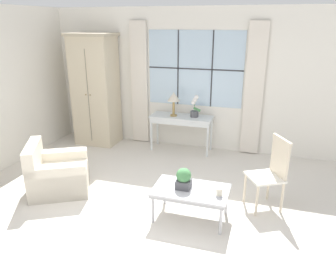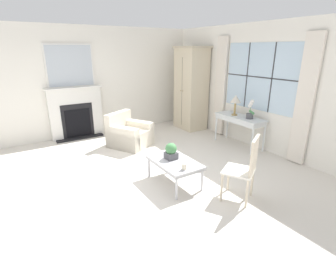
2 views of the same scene
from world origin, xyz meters
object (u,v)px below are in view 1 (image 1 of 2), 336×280
Objects in this scene: table_lamp at (174,98)px; potted_plant_small at (184,178)px; armchair_upholstered at (57,175)px; armoire at (96,90)px; potted_orchid at (195,108)px; side_chair_wooden at (272,169)px; console_table at (181,120)px; pillar_candle at (219,192)px; coffee_table at (191,192)px.

table_lamp reaches higher than potted_plant_small.
potted_plant_small is at bearing -3.72° from armchair_upholstered.
armoire is at bearing -178.85° from table_lamp.
potted_orchid reaches higher than side_chair_wooden.
console_table is at bearing 11.55° from table_lamp.
potted_orchid is at bearing 130.55° from side_chair_wooden.
side_chair_wooden is 3.68× the size of potted_plant_small.
side_chair_wooden is 0.94m from pillar_candle.
armoire reaches higher than table_lamp.
side_chair_wooden is (1.78, -1.75, -0.05)m from console_table.
armoire is at bearing -177.97° from console_table.
potted_orchid is at bearing 99.75° from potted_plant_small.
pillar_candle is (-0.62, -0.69, -0.10)m from side_chair_wooden.
potted_orchid is at bearing 110.00° from pillar_candle.
side_chair_wooden is 1.20m from coffee_table.
pillar_candle is (0.39, -0.07, 0.09)m from coffee_table.
armchair_upholstered is at bearing -171.36° from side_chair_wooden.
console_table is 0.48m from table_lamp.
table_lamp reaches higher than pillar_candle.
coffee_table is at bearing 0.80° from potted_plant_small.
side_chair_wooden is 1.27m from potted_plant_small.
potted_plant_small reaches higher than pillar_candle.
pillar_candle is at bearing -8.34° from potted_plant_small.
coffee_table is (0.93, -2.34, -0.71)m from table_lamp.
potted_plant_small is at bearing -70.50° from table_lamp.
side_chair_wooden is at bearing 31.43° from coffee_table.
armchair_upholstered is at bearing -122.05° from console_table.
armchair_upholstered is (-1.40, -2.24, -0.37)m from console_table.
coffee_table is at bearing -77.93° from potted_orchid.
side_chair_wooden reaches higher than potted_plant_small.
potted_orchid reaches higher than console_table.
side_chair_wooden reaches higher than armchair_upholstered.
armchair_upholstered is 9.50× the size of pillar_candle.
table_lamp is 0.48× the size of coffee_table.
console_table is 1.09× the size of armchair_upholstered.
side_chair_wooden is (3.18, 0.48, 0.32)m from armchair_upholstered.
console_table is 1.25× the size of coffee_table.
armoire is 1.93m from console_table.
potted_orchid is 2.88m from armchair_upholstered.
armoire is 2.14m from potted_orchid.
armoire is 4.77× the size of table_lamp.
console_table is at bearing 115.36° from pillar_candle.
console_table is 10.32× the size of pillar_candle.
armoire is 2.21× the size of side_chair_wooden.
console_table is (1.86, 0.07, -0.52)m from armoire.
table_lamp is (1.71, 0.03, -0.06)m from armoire.
coffee_table is (-1.01, -0.62, -0.20)m from side_chair_wooden.
table_lamp is (-0.16, -0.03, 0.46)m from console_table.
armchair_upholstered reaches higher than pillar_candle.
pillar_candle is (1.16, -2.44, -0.16)m from console_table.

